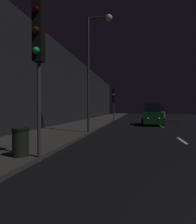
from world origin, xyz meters
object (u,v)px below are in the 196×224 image
traffic_light_far_left (114,97)px  car_approaching_headlights (152,115)px  car_distant_taillights (158,113)px  trash_bin_curbside (20,142)px  traffic_light_near_left (38,46)px  streetlamp_overhead (95,57)px

traffic_light_far_left → car_approaching_headlights: (4.58, -4.76, -2.25)m
car_approaching_headlights → car_distant_taillights: bearing=171.2°
traffic_light_far_left → car_approaching_headlights: size_ratio=1.02×
trash_bin_curbside → car_distant_taillights: bearing=75.7°
car_distant_taillights → traffic_light_far_left: bearing=141.2°
traffic_light_far_left → trash_bin_curbside: bearing=11.4°
car_approaching_headlights → car_distant_taillights: (2.00, 12.95, -0.09)m
traffic_light_far_left → trash_bin_curbside: (-0.75, -20.44, -2.66)m
traffic_light_far_left → traffic_light_near_left: bearing=13.2°
trash_bin_curbside → car_distant_taillights: size_ratio=0.23×
traffic_light_far_left → car_distant_taillights: bearing=154.7°
streetlamp_overhead → trash_bin_curbside: (-0.98, -7.08, -4.56)m
trash_bin_curbside → car_distant_taillights: car_distant_taillights is taller
streetlamp_overhead → traffic_light_near_left: bearing=-92.7°
car_approaching_headlights → car_distant_taillights: 13.10m
car_distant_taillights → trash_bin_curbside: bearing=165.7°
streetlamp_overhead → car_distant_taillights: streetlamp_overhead is taller
streetlamp_overhead → car_approaching_headlights: size_ratio=1.78×
trash_bin_curbside → car_approaching_headlights: (5.32, 15.69, 0.41)m
traffic_light_near_left → traffic_light_far_left: 20.44m
trash_bin_curbside → car_approaching_headlights: car_approaching_headlights is taller
car_approaching_headlights → streetlamp_overhead: bearing=-26.8°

